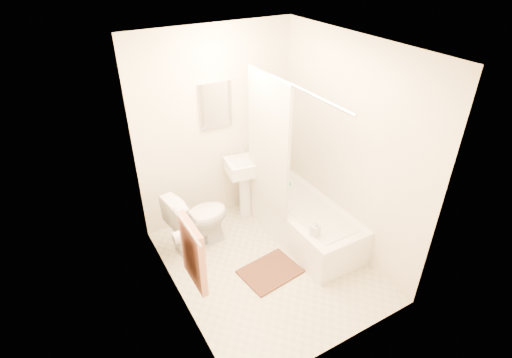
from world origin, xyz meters
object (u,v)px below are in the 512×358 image
toilet (198,219)px  sink (245,186)px  soap_bottle (315,228)px  bathtub (304,221)px  bath_mat (270,271)px

toilet → sink: sink is taller
toilet → soap_bottle: bearing=-144.7°
sink → bathtub: sink is taller
bathtub → soap_bottle: bearing=-115.5°
toilet → soap_bottle: 1.37m
sink → bathtub: bearing=-51.6°
toilet → sink: 0.79m
sink → soap_bottle: (0.17, -1.22, 0.08)m
soap_bottle → bath_mat: bearing=161.7°
bathtub → sink: bearing=119.2°
soap_bottle → bathtub: bearing=64.5°
bathtub → soap_bottle: 0.63m
toilet → bath_mat: (0.47, -0.84, -0.35)m
sink → soap_bottle: size_ratio=4.88×
bathtub → bath_mat: bearing=-153.7°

